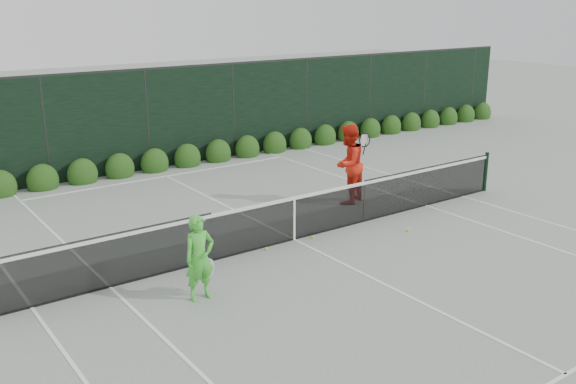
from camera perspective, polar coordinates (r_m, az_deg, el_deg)
ground at (r=13.90m, az=0.55°, el=-4.28°), size 80.00×80.00×0.00m
tennis_net at (r=13.71m, az=0.47°, el=-2.22°), size 12.90×0.10×1.07m
player_woman at (r=11.10m, az=-7.86°, el=-5.82°), size 0.63×0.37×1.52m
player_man at (r=16.22m, az=5.36°, el=2.48°), size 1.20×1.08×2.02m
court_lines at (r=13.90m, az=0.55°, el=-4.25°), size 11.03×23.83×0.01m
windscreen_fence at (r=11.45m, az=8.60°, el=-1.10°), size 32.00×21.07×3.06m
hedge_row at (r=19.80m, az=-11.76°, el=2.49°), size 31.66×0.65×0.94m
tennis_balls at (r=13.98m, az=2.87°, el=-4.03°), size 3.28×1.41×0.07m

